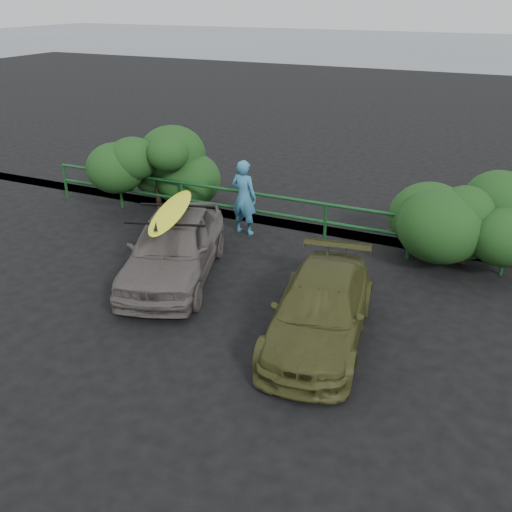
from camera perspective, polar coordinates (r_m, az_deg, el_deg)
The scene contains 10 objects.
ground at distance 10.30m, azimuth -7.67°, elevation -7.93°, with size 80.00×80.00×0.00m, color black.
ocean at distance 67.60m, azimuth 21.95°, elevation 18.52°, with size 200.00×200.00×0.00m, color slate.
guardrail at distance 14.05m, azimuth 3.07°, elevation 3.91°, with size 14.00×0.08×1.04m, color #164E21, non-canonical shape.
shrub_left at distance 16.49m, azimuth -12.15°, elevation 8.50°, with size 3.20×2.40×2.09m, color #1E491A, non-canonical shape.
shrub_right at distance 13.50m, azimuth 24.05°, elevation 2.80°, with size 3.20×2.40×1.92m, color #1E491A, non-canonical shape.
sedan at distance 12.04m, azimuth -8.23°, elevation 0.90°, with size 1.66×4.11×1.40m, color #605856.
olive_vehicle at distance 9.93m, azimuth 6.42°, elevation -5.42°, with size 1.57×3.86×1.12m, color #44461F.
man at distance 14.13m, azimuth -1.22°, elevation 5.89°, with size 0.69×0.45×1.89m, color teal.
roof_rack at distance 11.76m, azimuth -8.45°, elevation 4.14°, with size 1.62×1.13×0.05m, color black, non-canonical shape.
surfboard at distance 11.74m, azimuth -8.47°, elevation 4.44°, with size 0.56×2.72×0.08m, color #F2FF1A.
Camera 1 is at (4.85, -7.20, 5.54)m, focal length 40.00 mm.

